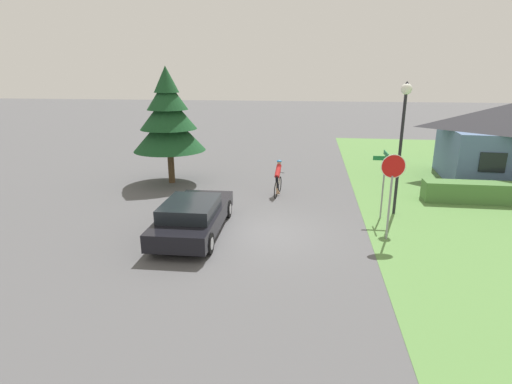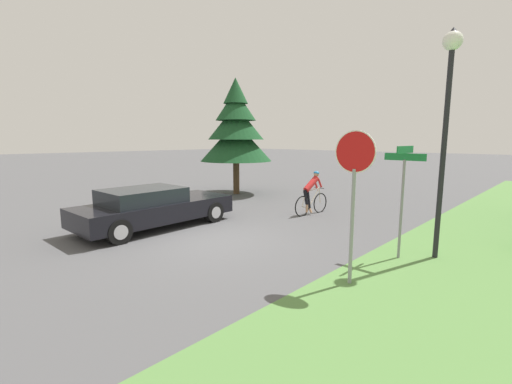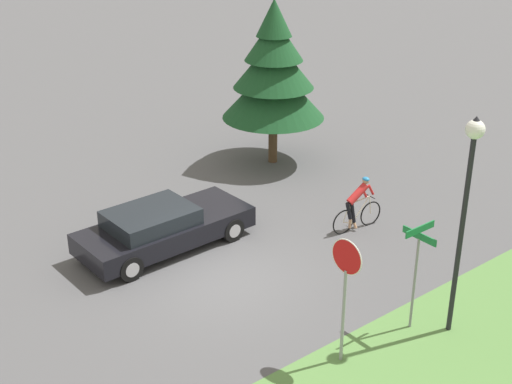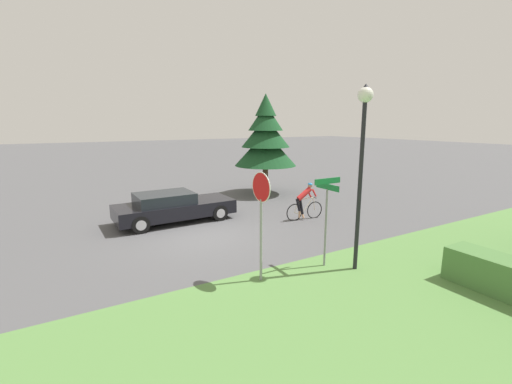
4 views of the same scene
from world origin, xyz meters
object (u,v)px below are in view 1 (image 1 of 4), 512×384
at_px(cyclist, 278,179).
at_px(street_name_sign, 384,173).
at_px(street_lamp, 403,120).
at_px(sedan_left_lane, 193,216).
at_px(conifer_tall_near, 168,119).
at_px(stop_sign, 392,180).

height_order(cyclist, street_name_sign, street_name_sign).
bearing_deg(cyclist, street_name_sign, -116.01).
distance_m(cyclist, street_lamp, 5.87).
height_order(sedan_left_lane, conifer_tall_near, conifer_tall_near).
height_order(stop_sign, street_lamp, street_lamp).
height_order(cyclist, stop_sign, stop_sign).
xyz_separation_m(stop_sign, conifer_tall_near, (-9.50, 5.98, 1.14)).
relative_size(sedan_left_lane, conifer_tall_near, 0.86).
bearing_deg(street_lamp, street_name_sign, -134.96).
height_order(sedan_left_lane, cyclist, cyclist).
height_order(cyclist, conifer_tall_near, conifer_tall_near).
height_order(cyclist, street_lamp, street_lamp).
height_order(sedan_left_lane, street_lamp, street_lamp).
bearing_deg(cyclist, sedan_left_lane, 158.58).
bearing_deg(stop_sign, street_lamp, -109.39).
height_order(street_lamp, street_name_sign, street_lamp).
xyz_separation_m(sedan_left_lane, street_lamp, (7.20, 3.05, 3.03)).
xyz_separation_m(street_lamp, street_name_sign, (-0.60, -0.61, -1.88)).
bearing_deg(street_lamp, conifer_tall_near, 162.01).
distance_m(sedan_left_lane, cyclist, 5.52).
xyz_separation_m(sedan_left_lane, conifer_tall_near, (-3.02, 6.37, 2.56)).
xyz_separation_m(stop_sign, street_name_sign, (0.12, 2.06, -0.26)).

